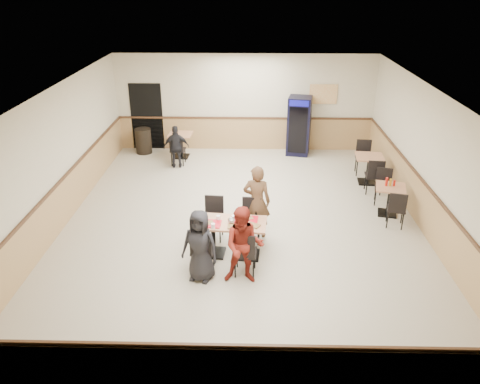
{
  "coord_description": "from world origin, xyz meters",
  "views": [
    {
      "loc": [
        0.18,
        -9.32,
        5.15
      ],
      "look_at": [
        -0.03,
        -0.5,
        1.02
      ],
      "focal_mm": 35.0,
      "sensor_mm": 36.0,
      "label": 1
    }
  ],
  "objects_px": {
    "pepsi_cooler": "(299,126)",
    "trash_bin": "(143,141)",
    "diner_woman_right": "(244,246)",
    "back_table": "(181,142)",
    "diner_man_opposite": "(257,202)",
    "diner_woman_left": "(200,246)",
    "lone_diner": "(176,147)",
    "side_table_far": "(369,165)",
    "main_table": "(231,233)",
    "side_table_near": "(390,196)"
  },
  "relations": [
    {
      "from": "diner_man_opposite",
      "to": "pepsi_cooler",
      "type": "height_order",
      "value": "pepsi_cooler"
    },
    {
      "from": "main_table",
      "to": "trash_bin",
      "type": "bearing_deg",
      "value": 121.79
    },
    {
      "from": "trash_bin",
      "to": "diner_woman_left",
      "type": "bearing_deg",
      "value": -69.72
    },
    {
      "from": "trash_bin",
      "to": "side_table_far",
      "type": "bearing_deg",
      "value": -18.55
    },
    {
      "from": "side_table_far",
      "to": "diner_man_opposite",
      "type": "bearing_deg",
      "value": -136.49
    },
    {
      "from": "diner_woman_left",
      "to": "lone_diner",
      "type": "relative_size",
      "value": 1.11
    },
    {
      "from": "diner_man_opposite",
      "to": "pepsi_cooler",
      "type": "xyz_separation_m",
      "value": [
        1.34,
        5.1,
        0.1
      ]
    },
    {
      "from": "side_table_near",
      "to": "diner_man_opposite",
      "type": "bearing_deg",
      "value": -161.38
    },
    {
      "from": "lone_diner",
      "to": "side_table_near",
      "type": "distance_m",
      "value": 6.07
    },
    {
      "from": "pepsi_cooler",
      "to": "trash_bin",
      "type": "xyz_separation_m",
      "value": [
        -4.84,
        -0.04,
        -0.51
      ]
    },
    {
      "from": "side_table_far",
      "to": "pepsi_cooler",
      "type": "relative_size",
      "value": 0.43
    },
    {
      "from": "diner_woman_left",
      "to": "trash_bin",
      "type": "bearing_deg",
      "value": 126.89
    },
    {
      "from": "diner_man_opposite",
      "to": "pepsi_cooler",
      "type": "distance_m",
      "value": 5.28
    },
    {
      "from": "pepsi_cooler",
      "to": "trash_bin",
      "type": "bearing_deg",
      "value": -168.4
    },
    {
      "from": "pepsi_cooler",
      "to": "side_table_far",
      "type": "bearing_deg",
      "value": -41.97
    },
    {
      "from": "diner_man_opposite",
      "to": "side_table_near",
      "type": "relative_size",
      "value": 2.02
    },
    {
      "from": "diner_woman_right",
      "to": "diner_man_opposite",
      "type": "xyz_separation_m",
      "value": [
        0.24,
        1.68,
        0.06
      ]
    },
    {
      "from": "side_table_far",
      "to": "trash_bin",
      "type": "bearing_deg",
      "value": 161.45
    },
    {
      "from": "diner_woman_right",
      "to": "trash_bin",
      "type": "bearing_deg",
      "value": 118.7
    },
    {
      "from": "diner_woman_right",
      "to": "back_table",
      "type": "xyz_separation_m",
      "value": [
        -2.03,
        6.39,
        -0.25
      ]
    },
    {
      "from": "main_table",
      "to": "diner_man_opposite",
      "type": "distance_m",
      "value": 1.01
    },
    {
      "from": "diner_woman_left",
      "to": "lone_diner",
      "type": "xyz_separation_m",
      "value": [
        -1.24,
        5.48,
        -0.07
      ]
    },
    {
      "from": "side_table_near",
      "to": "trash_bin",
      "type": "distance_m",
      "value": 7.73
    },
    {
      "from": "main_table",
      "to": "side_table_far",
      "type": "bearing_deg",
      "value": 50.9
    },
    {
      "from": "diner_woman_left",
      "to": "back_table",
      "type": "height_order",
      "value": "diner_woman_left"
    },
    {
      "from": "diner_woman_left",
      "to": "pepsi_cooler",
      "type": "bearing_deg",
      "value": 87.09
    },
    {
      "from": "diner_woman_left",
      "to": "back_table",
      "type": "distance_m",
      "value": 6.44
    },
    {
      "from": "diner_woman_left",
      "to": "side_table_far",
      "type": "bearing_deg",
      "value": 64.45
    },
    {
      "from": "diner_woman_left",
      "to": "diner_man_opposite",
      "type": "xyz_separation_m",
      "value": [
        1.04,
        1.61,
        0.11
      ]
    },
    {
      "from": "main_table",
      "to": "diner_woman_right",
      "type": "distance_m",
      "value": 0.95
    },
    {
      "from": "diner_woman_right",
      "to": "diner_woman_left",
      "type": "bearing_deg",
      "value": 178.05
    },
    {
      "from": "main_table",
      "to": "back_table",
      "type": "xyz_separation_m",
      "value": [
        -1.76,
        5.51,
        -0.0
      ]
    },
    {
      "from": "back_table",
      "to": "side_table_far",
      "type": "bearing_deg",
      "value": -19.15
    },
    {
      "from": "diner_man_opposite",
      "to": "side_table_near",
      "type": "bearing_deg",
      "value": -152.92
    },
    {
      "from": "side_table_near",
      "to": "back_table",
      "type": "height_order",
      "value": "back_table"
    },
    {
      "from": "diner_man_opposite",
      "to": "trash_bin",
      "type": "xyz_separation_m",
      "value": [
        -3.5,
        5.06,
        -0.41
      ]
    },
    {
      "from": "lone_diner",
      "to": "side_table_far",
      "type": "height_order",
      "value": "lone_diner"
    },
    {
      "from": "side_table_far",
      "to": "trash_bin",
      "type": "relative_size",
      "value": 1.0
    },
    {
      "from": "main_table",
      "to": "back_table",
      "type": "height_order",
      "value": "main_table"
    },
    {
      "from": "lone_diner",
      "to": "side_table_near",
      "type": "height_order",
      "value": "lone_diner"
    },
    {
      "from": "side_table_near",
      "to": "pepsi_cooler",
      "type": "bearing_deg",
      "value": 113.39
    },
    {
      "from": "back_table",
      "to": "lone_diner",
      "type": "bearing_deg",
      "value": -90.0
    },
    {
      "from": "diner_woman_left",
      "to": "pepsi_cooler",
      "type": "height_order",
      "value": "pepsi_cooler"
    },
    {
      "from": "diner_woman_right",
      "to": "diner_man_opposite",
      "type": "bearing_deg",
      "value": 84.69
    },
    {
      "from": "side_table_near",
      "to": "back_table",
      "type": "distance_m",
      "value": 6.5
    },
    {
      "from": "diner_woman_left",
      "to": "lone_diner",
      "type": "height_order",
      "value": "diner_woman_left"
    },
    {
      "from": "main_table",
      "to": "diner_woman_right",
      "type": "bearing_deg",
      "value": -67.62
    },
    {
      "from": "main_table",
      "to": "lone_diner",
      "type": "height_order",
      "value": "lone_diner"
    },
    {
      "from": "main_table",
      "to": "side_table_near",
      "type": "bearing_deg",
      "value": 31.92
    },
    {
      "from": "main_table",
      "to": "diner_woman_left",
      "type": "distance_m",
      "value": 0.98
    }
  ]
}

